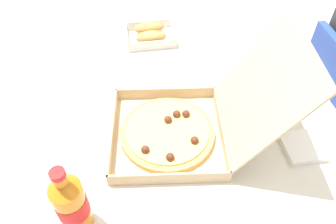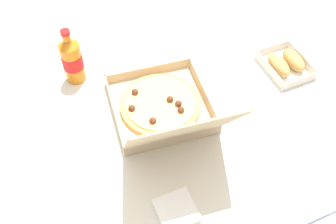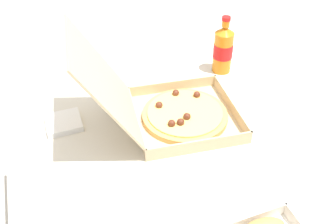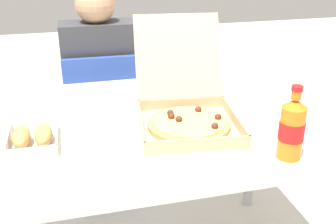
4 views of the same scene
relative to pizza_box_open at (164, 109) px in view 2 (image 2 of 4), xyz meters
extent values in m
plane|color=beige|center=(-0.09, 0.06, -0.80)|extent=(10.00, 10.00, 0.00)
cube|color=silver|center=(-0.09, 0.06, -0.06)|extent=(1.31, 0.90, 0.03)
cylinder|color=#B7B7BC|center=(-0.68, -0.32, -0.44)|extent=(0.05, 0.05, 0.72)
cylinder|color=#B7B7BC|center=(0.49, -0.32, -0.44)|extent=(0.05, 0.05, 0.72)
cube|color=tan|center=(-0.01, -0.05, -0.04)|extent=(0.36, 0.36, 0.01)
cube|color=tan|center=(-0.03, -0.20, -0.02)|extent=(0.32, 0.05, 0.04)
cube|color=tan|center=(-0.16, -0.03, -0.02)|extent=(0.05, 0.32, 0.04)
cube|color=tan|center=(0.15, -0.06, -0.02)|extent=(0.05, 0.32, 0.04)
cube|color=tan|center=(0.01, 0.11, -0.02)|extent=(0.32, 0.05, 0.04)
cube|color=tan|center=(0.02, 0.20, 0.14)|extent=(0.34, 0.21, 0.28)
cylinder|color=tan|center=(-0.01, -0.05, -0.03)|extent=(0.28, 0.28, 0.02)
cylinder|color=#EAC666|center=(-0.01, -0.05, -0.02)|extent=(0.25, 0.25, 0.01)
sphere|color=#562819|center=(-0.06, -0.01, -0.01)|extent=(0.02, 0.02, 0.02)
sphere|color=#562819|center=(0.09, -0.05, -0.01)|extent=(0.02, 0.02, 0.02)
sphere|color=#562819|center=(0.06, -0.12, -0.01)|extent=(0.02, 0.02, 0.02)
sphere|color=#562819|center=(-0.04, -0.04, -0.01)|extent=(0.02, 0.02, 0.02)
sphere|color=#562819|center=(0.05, 0.02, -0.01)|extent=(0.02, 0.02, 0.02)
sphere|color=#562819|center=(-0.05, 0.02, -0.01)|extent=(0.02, 0.02, 0.02)
cube|color=white|center=(-0.51, -0.03, -0.04)|extent=(0.15, 0.19, 0.00)
cube|color=silver|center=(-0.51, -0.13, -0.02)|extent=(0.15, 0.01, 0.03)
cube|color=silver|center=(-0.51, 0.06, -0.02)|extent=(0.15, 0.01, 0.03)
cube|color=silver|center=(-0.58, -0.03, -0.02)|extent=(0.01, 0.19, 0.03)
cube|color=silver|center=(-0.44, -0.04, -0.02)|extent=(0.01, 0.19, 0.03)
ellipsoid|color=tan|center=(-0.54, -0.03, -0.02)|extent=(0.06, 0.12, 0.05)
ellipsoid|color=tan|center=(-0.48, -0.03, -0.02)|extent=(0.06, 0.12, 0.05)
cylinder|color=orange|center=(0.22, -0.30, 0.03)|extent=(0.07, 0.07, 0.16)
cone|color=orange|center=(0.22, -0.30, 0.13)|extent=(0.07, 0.07, 0.02)
cylinder|color=orange|center=(0.22, -0.30, 0.15)|extent=(0.03, 0.03, 0.02)
cylinder|color=red|center=(0.22, -0.30, 0.17)|extent=(0.03, 0.03, 0.01)
cylinder|color=red|center=(0.22, -0.30, 0.04)|extent=(0.07, 0.07, 0.06)
cube|color=white|center=(-0.34, 0.31, -0.05)|extent=(0.25, 0.21, 0.00)
cube|color=white|center=(0.10, 0.33, -0.04)|extent=(0.11, 0.11, 0.02)
camera|label=1|loc=(0.59, -0.14, 0.71)|focal=34.64mm
camera|label=2|loc=(0.32, 0.77, 1.03)|focal=42.59mm
camera|label=3|loc=(-0.85, 0.33, 0.70)|focal=38.50mm
camera|label=4|loc=(-0.38, -1.21, 0.56)|focal=42.99mm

